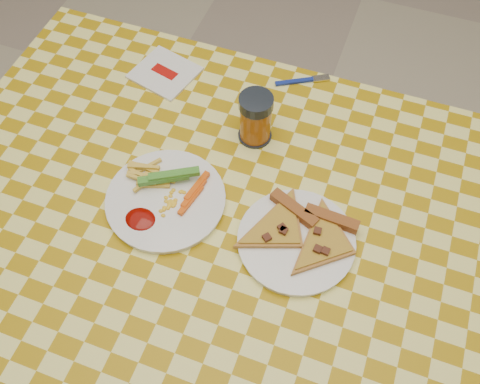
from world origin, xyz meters
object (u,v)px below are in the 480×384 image
at_px(table, 233,235).
at_px(plate_right, 296,241).
at_px(plate_left, 166,200).
at_px(drink_glass, 255,118).

xyz_separation_m(table, plate_right, (0.13, -0.01, 0.08)).
distance_m(plate_left, plate_right, 0.27).
bearing_deg(plate_left, table, 4.71).
bearing_deg(drink_glass, plate_left, -116.92).
xyz_separation_m(table, plate_left, (-0.14, -0.01, 0.08)).
bearing_deg(plate_right, drink_glass, 125.94).
bearing_deg(plate_right, table, 175.29).
bearing_deg(drink_glass, table, -82.76).
relative_size(plate_left, plate_right, 1.06).
height_order(table, plate_left, plate_left).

